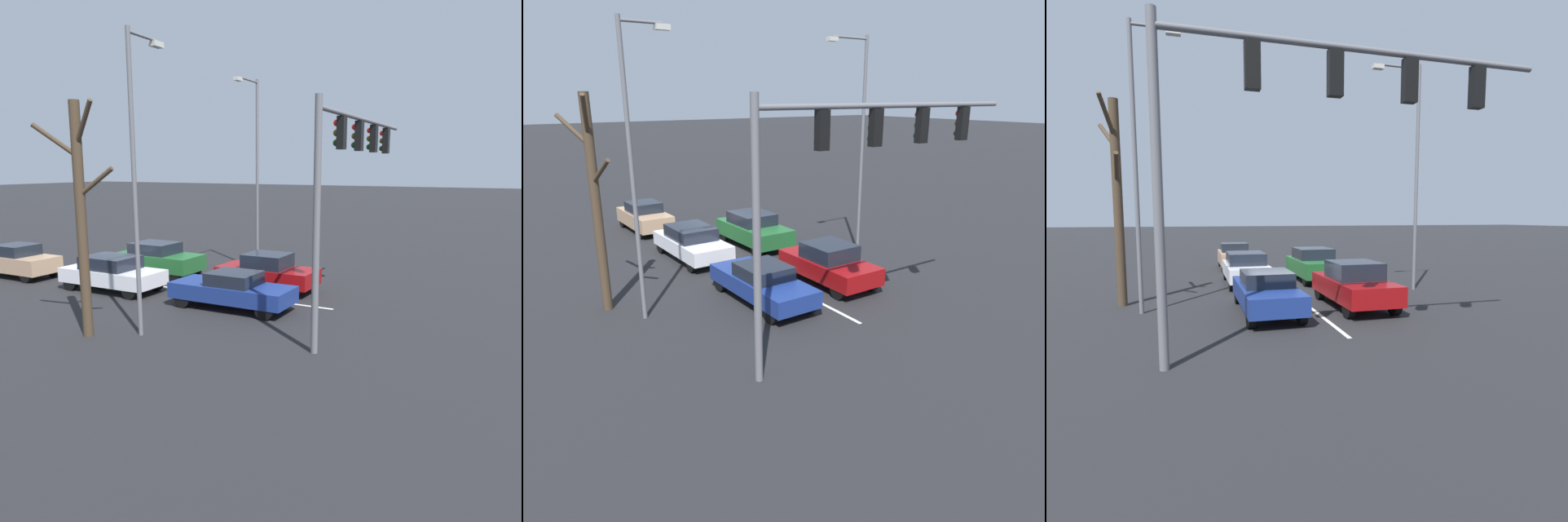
{
  "view_description": "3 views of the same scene",
  "coord_description": "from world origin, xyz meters",
  "views": [
    {
      "loc": [
        17.22,
        15.8,
        5.16
      ],
      "look_at": [
        -1.28,
        6.19,
        1.29
      ],
      "focal_mm": 35.0,
      "sensor_mm": 36.0,
      "label": 1
    },
    {
      "loc": [
        10.42,
        20.6,
        6.95
      ],
      "look_at": [
        1.1,
        7.13,
        1.58
      ],
      "focal_mm": 35.0,
      "sensor_mm": 36.0,
      "label": 2
    },
    {
      "loc": [
        3.79,
        19.37,
        3.11
      ],
      "look_at": [
        0.15,
        6.3,
        1.64
      ],
      "focal_mm": 28.0,
      "sensor_mm": 36.0,
      "label": 3
    }
  ],
  "objects": [
    {
      "name": "car_maroon_leftlane_front",
      "position": [
        -1.51,
        6.38,
        0.8
      ],
      "size": [
        1.82,
        4.19,
        1.58
      ],
      "color": "maroon",
      "rests_on": "ground_plane"
    },
    {
      "name": "street_lamp_left_shoulder",
      "position": [
        -5.06,
        3.92,
        5.3
      ],
      "size": [
        2.14,
        0.24,
        9.27
      ],
      "color": "slate",
      "rests_on": "ground_plane"
    },
    {
      "name": "car_navy_midlane_front",
      "position": [
        1.58,
        6.5,
        0.71
      ],
      "size": [
        1.74,
        4.6,
        1.38
      ],
      "color": "navy",
      "rests_on": "ground_plane"
    },
    {
      "name": "ground_plane",
      "position": [
        0.0,
        0.0,
        0.0
      ],
      "size": [
        240.0,
        240.0,
        0.0
      ],
      "primitive_type": "plane",
      "color": "black"
    },
    {
      "name": "car_darkgreen_leftlane_second",
      "position": [
        -1.84,
        0.33,
        0.82
      ],
      "size": [
        1.9,
        4.22,
        1.59
      ],
      "color": "#1E5928",
      "rests_on": "ground_plane"
    },
    {
      "name": "traffic_signal_gantry",
      "position": [
        1.52,
        10.84,
        5.34
      ],
      "size": [
        8.76,
        0.37,
        7.01
      ],
      "color": "slate",
      "rests_on": "ground_plane"
    },
    {
      "name": "bare_tree_near",
      "position": [
        6.29,
        4.09,
        3.77
      ],
      "size": [
        0.99,
        2.29,
        7.05
      ],
      "color": "#423323",
      "rests_on": "ground_plane"
    },
    {
      "name": "car_tan_midlane_third",
      "position": [
        1.49,
        -5.37,
        0.78
      ],
      "size": [
        1.75,
        4.0,
        1.55
      ],
      "color": "tan",
      "rests_on": "ground_plane"
    },
    {
      "name": "lane_stripe_left_divider",
      "position": [
        0.0,
        1.93,
        0.01
      ],
      "size": [
        0.12,
        15.86,
        0.01
      ],
      "primitive_type": "cube",
      "color": "silver",
      "rests_on": "ground_plane"
    },
    {
      "name": "street_lamp_right_shoulder",
      "position": [
        5.36,
        5.5,
        5.09
      ],
      "size": [
        1.55,
        0.24,
        9.04
      ],
      "color": "slate",
      "rests_on": "ground_plane"
    },
    {
      "name": "car_white_midlane_second",
      "position": [
        1.51,
        0.58,
        0.77
      ],
      "size": [
        1.87,
        4.43,
        1.48
      ],
      "color": "silver",
      "rests_on": "ground_plane"
    }
  ]
}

